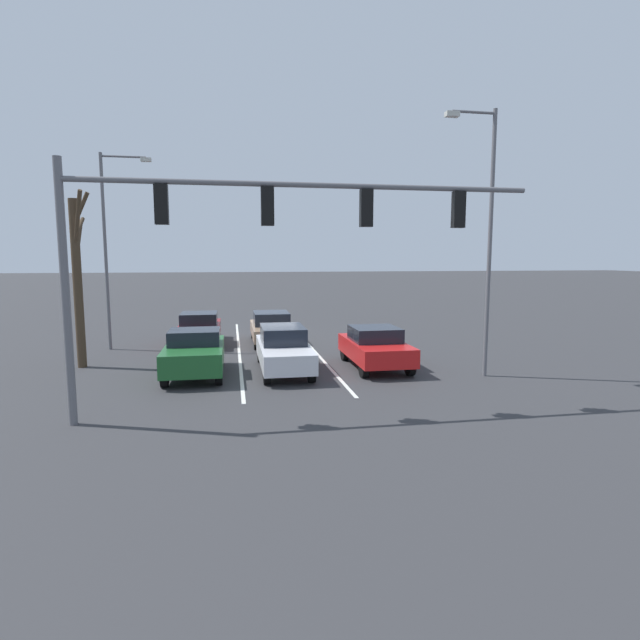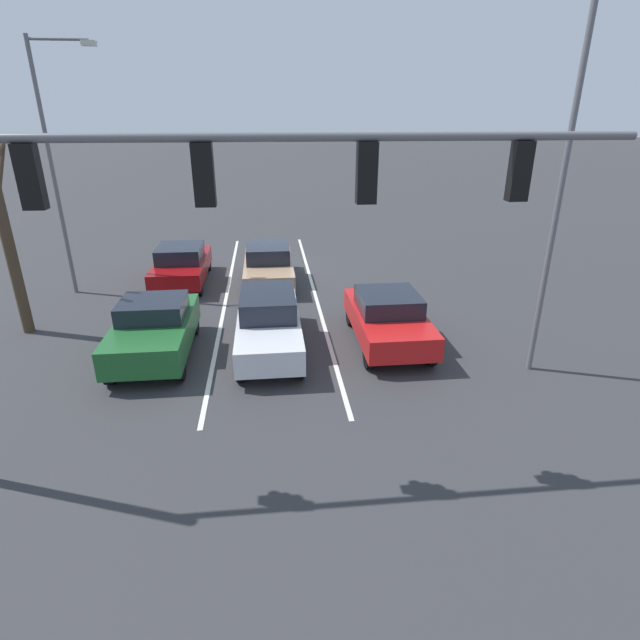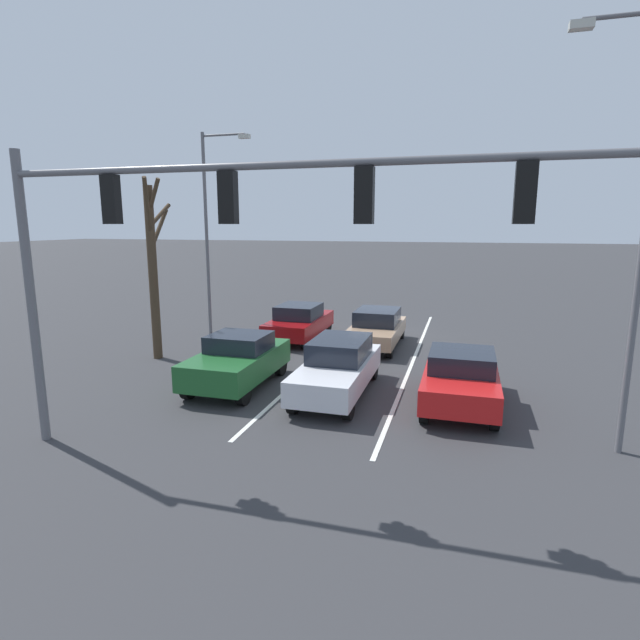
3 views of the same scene
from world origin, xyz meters
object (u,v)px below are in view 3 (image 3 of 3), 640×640
car_darkgreen_rightlane_front (238,360)px  car_tan_midlane_second (377,328)px  street_lamp_left_shoulder (637,215)px  car_silver_midlane_front (338,367)px  car_maroon_rightlane_second (299,322)px  traffic_signal_gantry (200,225)px  street_lamp_right_shoulder (211,223)px  car_red_leftlane_front (461,378)px  bare_tree_near (153,263)px

car_darkgreen_rightlane_front → car_tan_midlane_second: size_ratio=0.91×
car_darkgreen_rightlane_front → street_lamp_left_shoulder: street_lamp_left_shoulder is taller
car_silver_midlane_front → car_darkgreen_rightlane_front: bearing=2.8°
car_maroon_rightlane_second → traffic_signal_gantry: 12.08m
car_silver_midlane_front → traffic_signal_gantry: traffic_signal_gantry is taller
car_maroon_rightlane_second → street_lamp_right_shoulder: 5.55m
car_red_leftlane_front → car_darkgreen_rightlane_front: bearing=1.4°
car_red_leftlane_front → street_lamp_left_shoulder: street_lamp_left_shoulder is taller
street_lamp_left_shoulder → bare_tree_near: bearing=-15.8°
car_red_leftlane_front → street_lamp_right_shoulder: 12.48m
car_maroon_rightlane_second → traffic_signal_gantry: size_ratio=0.37×
traffic_signal_gantry → street_lamp_right_shoulder: size_ratio=1.39×
car_tan_midlane_second → bare_tree_near: size_ratio=0.69×
car_red_leftlane_front → car_tan_midlane_second: car_red_leftlane_front is taller
car_maroon_rightlane_second → car_tan_midlane_second: car_maroon_rightlane_second is taller
car_red_leftlane_front → street_lamp_right_shoulder: street_lamp_right_shoulder is taller
car_maroon_rightlane_second → bare_tree_near: 6.51m
car_red_leftlane_front → car_silver_midlane_front: (3.42, 0.01, 0.03)m
car_red_leftlane_front → car_tan_midlane_second: (3.36, -6.05, -0.03)m
bare_tree_near → car_silver_midlane_front: bearing=164.9°
traffic_signal_gantry → street_lamp_right_shoulder: 11.84m
car_maroon_rightlane_second → street_lamp_left_shoulder: (-9.92, 8.31, 4.28)m
street_lamp_right_shoulder → car_silver_midlane_front: bearing=141.0°
car_red_leftlane_front → bare_tree_near: 11.25m
car_red_leftlane_front → street_lamp_left_shoulder: (-3.19, 1.98, 4.25)m
bare_tree_near → street_lamp_right_shoulder: bearing=-96.0°
car_silver_midlane_front → car_maroon_rightlane_second: (3.32, -6.34, -0.05)m
car_maroon_rightlane_second → traffic_signal_gantry: bearing=99.3°
car_red_leftlane_front → traffic_signal_gantry: (4.89, 4.89, 4.05)m
car_darkgreen_rightlane_front → street_lamp_left_shoulder: (-9.70, 1.82, 4.23)m
car_darkgreen_rightlane_front → street_lamp_left_shoulder: 10.73m
car_maroon_rightlane_second → car_tan_midlane_second: (-3.38, 0.28, -0.00)m
car_silver_midlane_front → bare_tree_near: (7.32, -1.98, 2.67)m
car_darkgreen_rightlane_front → car_tan_midlane_second: car_darkgreen_rightlane_front is taller
street_lamp_right_shoulder → street_lamp_left_shoulder: (-13.54, 7.59, 0.13)m
car_darkgreen_rightlane_front → street_lamp_right_shoulder: bearing=-56.3°
car_maroon_rightlane_second → car_darkgreen_rightlane_front: bearing=92.0°
car_tan_midlane_second → bare_tree_near: 8.86m
car_maroon_rightlane_second → bare_tree_near: bearing=47.4°
car_red_leftlane_front → street_lamp_right_shoulder: bearing=-28.5°
bare_tree_near → car_tan_midlane_second: bearing=-151.1°
car_red_leftlane_front → car_silver_midlane_front: 3.42m
car_silver_midlane_front → street_lamp_left_shoulder: 8.08m
traffic_signal_gantry → street_lamp_left_shoulder: bearing=-160.2°
car_tan_midlane_second → traffic_signal_gantry: size_ratio=0.37×
car_tan_midlane_second → traffic_signal_gantry: (1.53, 10.94, 4.08)m
bare_tree_near → traffic_signal_gantry: bearing=130.4°
traffic_signal_gantry → bare_tree_near: 9.12m
car_maroon_rightlane_second → street_lamp_left_shoulder: street_lamp_left_shoulder is taller
car_maroon_rightlane_second → street_lamp_right_shoulder: street_lamp_right_shoulder is taller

